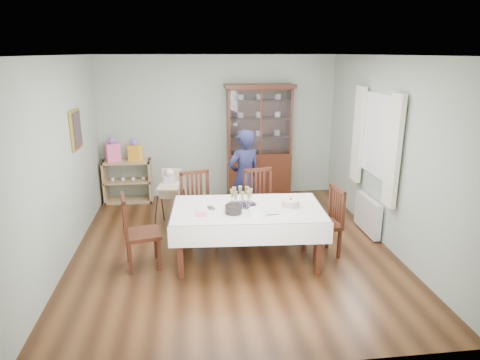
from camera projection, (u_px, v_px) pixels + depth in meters
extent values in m
plane|color=#593319|center=(233.00, 248.00, 6.23)|extent=(5.00, 5.00, 0.00)
plane|color=#9EAA99|center=(219.00, 127.00, 8.22)|extent=(4.50, 0.00, 4.50)
plane|color=#9EAA99|center=(61.00, 163.00, 5.58)|extent=(0.00, 5.00, 5.00)
plane|color=#9EAA99|center=(388.00, 153.00, 6.11)|extent=(0.00, 5.00, 5.00)
plane|color=white|center=(232.00, 55.00, 5.46)|extent=(5.00, 5.00, 0.00)
cube|color=#412110|center=(248.00, 211.00, 5.67)|extent=(1.96, 1.16, 0.06)
cube|color=beige|center=(248.00, 208.00, 5.66)|extent=(2.07, 1.27, 0.01)
cube|color=#412110|center=(258.00, 174.00, 8.34)|extent=(1.20, 0.45, 0.90)
cube|color=white|center=(261.00, 122.00, 7.86)|extent=(1.12, 0.01, 1.16)
cube|color=#412110|center=(260.00, 86.00, 7.85)|extent=(1.30, 0.48, 0.07)
cube|color=tan|center=(129.00, 200.00, 8.19)|extent=(0.90, 0.38, 0.04)
cube|color=tan|center=(128.00, 181.00, 8.08)|extent=(0.90, 0.38, 0.03)
cube|color=tan|center=(126.00, 162.00, 7.97)|extent=(0.90, 0.38, 0.04)
cube|color=tan|center=(105.00, 182.00, 8.03)|extent=(0.04, 0.38, 0.80)
cube|color=tan|center=(150.00, 180.00, 8.13)|extent=(0.04, 0.38, 0.80)
cube|color=gold|center=(76.00, 130.00, 6.26)|extent=(0.04, 0.48, 0.58)
cube|color=white|center=(379.00, 136.00, 6.33)|extent=(0.04, 1.02, 1.22)
cube|color=silver|center=(394.00, 152.00, 5.76)|extent=(0.07, 0.30, 1.55)
cube|color=silver|center=(358.00, 135.00, 6.94)|extent=(0.07, 0.30, 1.55)
cube|color=white|center=(368.00, 215.00, 6.68)|extent=(0.10, 0.80, 0.55)
cube|color=#412110|center=(199.00, 211.00, 6.32)|extent=(0.57, 0.57, 0.05)
cube|color=#412110|center=(195.00, 189.00, 6.43)|extent=(0.44, 0.15, 0.55)
cube|color=#412110|center=(263.00, 208.00, 6.46)|extent=(0.55, 0.55, 0.05)
cube|color=#412110|center=(258.00, 186.00, 6.57)|extent=(0.45, 0.13, 0.55)
cube|color=#412110|center=(142.00, 234.00, 5.58)|extent=(0.53, 0.53, 0.05)
cube|color=#412110|center=(124.00, 216.00, 5.44)|extent=(0.13, 0.43, 0.53)
cube|color=#412110|center=(323.00, 225.00, 5.92)|extent=(0.49, 0.49, 0.05)
cube|color=#412110|center=(337.00, 205.00, 5.90)|extent=(0.10, 0.42, 0.51)
imported|color=#161731|center=(244.00, 178.00, 6.92)|extent=(0.67, 0.56, 1.58)
cube|color=tan|center=(171.00, 190.00, 6.89)|extent=(0.36, 0.33, 0.22)
cube|color=tan|center=(170.00, 179.00, 6.83)|extent=(0.32, 0.11, 0.26)
cube|color=tan|center=(170.00, 185.00, 6.87)|extent=(0.36, 0.21, 0.03)
cube|color=#C2A3C6|center=(170.00, 181.00, 6.84)|extent=(0.19, 0.16, 0.17)
sphere|color=beige|center=(170.00, 173.00, 6.81)|extent=(0.14, 0.14, 0.14)
cylinder|color=silver|center=(241.00, 206.00, 5.72)|extent=(0.40, 0.40, 0.01)
torus|color=silver|center=(241.00, 205.00, 5.72)|extent=(0.40, 0.40, 0.02)
cylinder|color=white|center=(291.00, 206.00, 5.69)|extent=(0.27, 0.27, 0.01)
cylinder|color=brown|center=(291.00, 203.00, 5.68)|extent=(0.23, 0.23, 0.08)
cylinder|color=silver|center=(291.00, 200.00, 5.67)|extent=(0.23, 0.23, 0.01)
cylinder|color=#F24C4C|center=(291.00, 197.00, 5.66)|extent=(0.01, 0.01, 0.06)
sphere|color=yellow|center=(291.00, 194.00, 5.65)|extent=(0.02, 0.02, 0.02)
cylinder|color=black|center=(233.00, 209.00, 5.46)|extent=(0.24, 0.24, 0.10)
cylinder|color=white|center=(257.00, 213.00, 5.36)|extent=(0.26, 0.26, 0.10)
cube|color=#FF5D9B|center=(201.00, 214.00, 5.41)|extent=(0.14, 0.14, 0.02)
cube|color=silver|center=(269.00, 215.00, 5.40)|extent=(0.26, 0.04, 0.01)
cube|color=#FF5D9B|center=(113.00, 152.00, 7.87)|extent=(0.29, 0.24, 0.33)
sphere|color=#E533B2|center=(112.00, 140.00, 7.81)|extent=(0.13, 0.13, 0.13)
cube|color=gold|center=(135.00, 153.00, 7.93)|extent=(0.27, 0.23, 0.29)
sphere|color=#E533B2|center=(135.00, 142.00, 7.87)|extent=(0.14, 0.14, 0.14)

